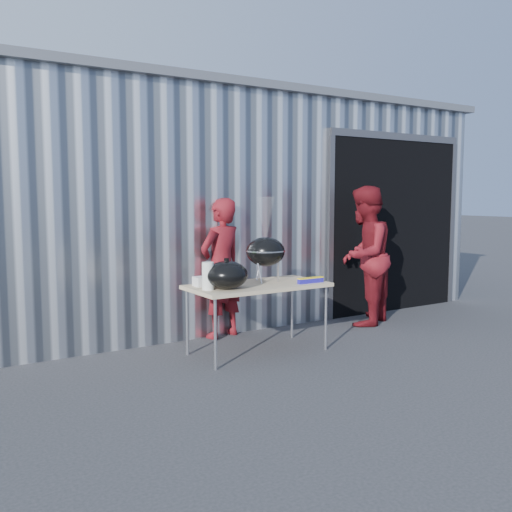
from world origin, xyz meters
TOP-DOWN VIEW (x-y plane):
  - ground at (0.00, 0.00)m, footprint 80.00×80.00m
  - building at (0.92, 4.59)m, footprint 8.20×6.20m
  - folding_table at (0.33, 0.82)m, footprint 1.50×0.75m
  - kettle_grill at (0.48, 0.90)m, footprint 0.43×0.43m
  - grill_lid at (-0.11, 0.72)m, footprint 0.44×0.44m
  - paper_towels at (-0.30, 0.77)m, footprint 0.12×0.12m
  - white_tub at (-0.22, 1.01)m, footprint 0.20×0.15m
  - foil_box at (0.85, 0.57)m, footprint 0.32×0.05m
  - person_cook at (0.34, 1.64)m, footprint 0.69×0.55m
  - person_bystander at (2.25, 1.22)m, footprint 1.11×1.03m

SIDE VIEW (x-z plane):
  - ground at x=0.00m, z-range 0.00..0.00m
  - folding_table at x=0.33m, z-range 0.33..1.08m
  - foil_box at x=0.85m, z-range 0.75..0.81m
  - white_tub at x=-0.22m, z-range 0.75..0.85m
  - person_cook at x=0.34m, z-range 0.00..1.67m
  - paper_towels at x=-0.30m, z-range 0.75..1.03m
  - grill_lid at x=-0.11m, z-range 0.74..1.05m
  - person_bystander at x=2.25m, z-range 0.00..1.82m
  - kettle_grill at x=0.48m, z-range 0.70..1.64m
  - building at x=0.92m, z-range -0.01..3.09m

